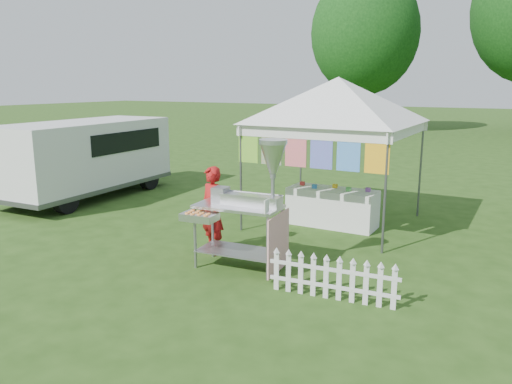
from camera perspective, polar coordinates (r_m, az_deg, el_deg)
The scene contains 8 objects.
ground at distance 7.64m, azimuth -0.60°, elevation -9.75°, with size 120.00×120.00×0.00m, color #254614.
canopy_main at distance 10.26m, azimuth 9.41°, elevation 12.79°, with size 4.24×4.24×3.45m.
tree_left at distance 31.75m, azimuth 12.34°, elevation 17.36°, with size 6.40×6.40×9.53m.
donut_cart at distance 7.59m, azimuth -0.62°, elevation -0.29°, with size 1.48×1.13×2.06m.
vendor at distance 8.51m, azimuth -5.03°, elevation -2.13°, with size 0.55×0.36×1.51m, color #AB1515.
cargo_van at distance 13.52m, azimuth -18.54°, elevation 3.89°, with size 2.10×4.75×1.94m.
picket_fence at distance 6.90m, azimuth 8.74°, elevation -9.82°, with size 1.79×0.21×0.56m.
display_table at distance 10.35m, azimuth 8.68°, elevation -1.74°, with size 1.80×0.70×0.77m, color white.
Camera 1 is at (3.55, -6.13, 2.86)m, focal length 35.00 mm.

